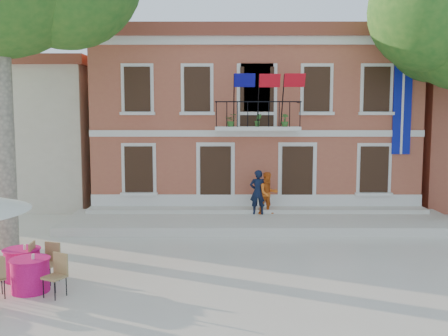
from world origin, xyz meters
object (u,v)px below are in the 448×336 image
Objects in this scene: cafe_table_0 at (22,263)px; cafe_table_1 at (30,273)px; pedestrian_orange at (268,193)px; pedestrian_navy at (258,192)px.

cafe_table_1 is at bearing -57.72° from cafe_table_0.
cafe_table_0 and cafe_table_1 have the same top height.
pedestrian_orange is 9.35m from cafe_table_0.
pedestrian_navy is 0.38m from pedestrian_orange.
pedestrian_orange reaches higher than cafe_table_0.
cafe_table_1 is (-6.05, -7.45, -0.67)m from pedestrian_orange.
pedestrian_navy is 9.12m from cafe_table_0.
pedestrian_navy is 0.86× the size of cafe_table_0.
cafe_table_0 is (-6.57, -6.63, -0.67)m from pedestrian_orange.
cafe_table_0 is at bearing -154.31° from pedestrian_orange.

